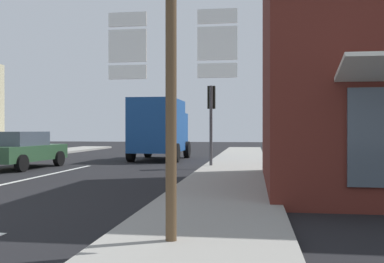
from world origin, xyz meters
name	(u,v)px	position (x,y,z in m)	size (l,w,h in m)	color
ground_plane	(70,170)	(0.00, 10.00, 0.00)	(80.00, 80.00, 0.00)	black
sidewalk_right	(231,176)	(6.25, 8.00, 0.07)	(2.51, 44.00, 0.14)	gray
lane_centre_stripe	(13,182)	(0.00, 6.00, 0.01)	(0.16, 12.00, 0.01)	silver
sedan_far	(21,149)	(-2.20, 10.38, 0.76)	(2.20, 4.31, 1.47)	#2D5133
delivery_truck	(160,128)	(2.21, 16.05, 1.65)	(2.50, 5.01, 3.05)	#19478C
route_sign_post	(171,100)	(5.93, -0.49, 1.91)	(1.66, 0.14, 3.20)	brown
traffic_light_near_right	(211,107)	(5.29, 11.45, 2.43)	(0.30, 0.49, 3.28)	#47474C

